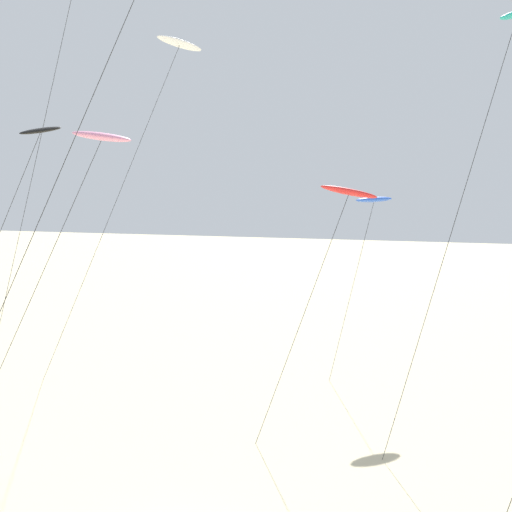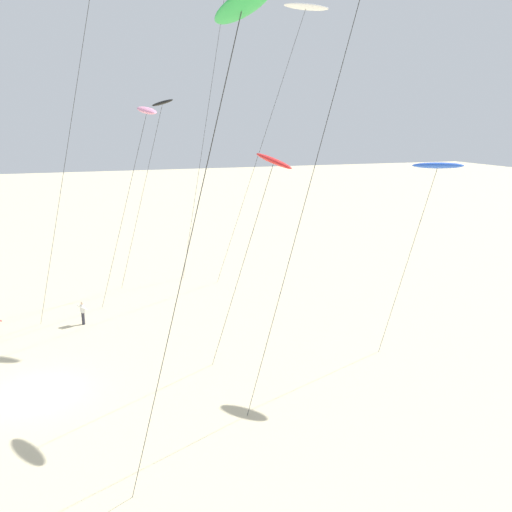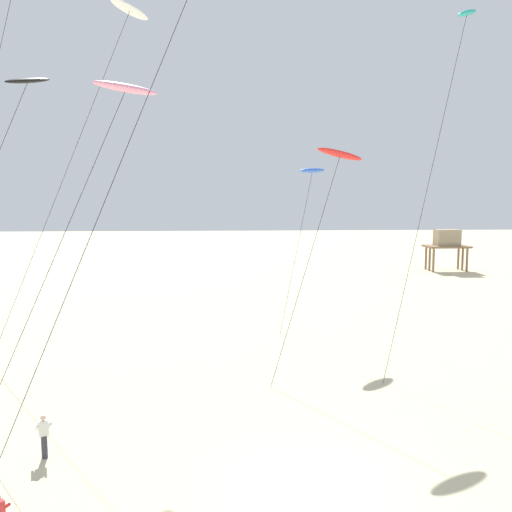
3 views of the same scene
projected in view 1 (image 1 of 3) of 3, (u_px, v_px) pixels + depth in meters
name	position (u px, v px, depth m)	size (l,w,h in m)	color
kite_blue	(374.00, 200.00, 35.52)	(3.68, 2.64, 11.77)	blue
kite_white	(178.00, 48.00, 35.88)	(9.03, 6.03, 21.77)	white
kite_pink	(101.00, 138.00, 25.56)	(7.17, 4.03, 14.82)	pink
kite_black	(39.00, 135.00, 28.66)	(6.56, 4.12, 15.42)	black
kite_red	(348.00, 194.00, 26.72)	(5.29, 3.00, 12.45)	red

